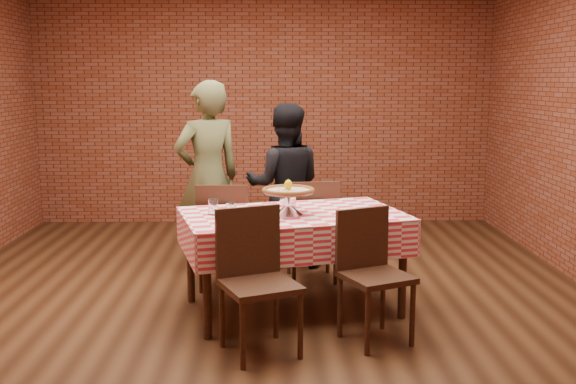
% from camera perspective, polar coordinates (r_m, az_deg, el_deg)
% --- Properties ---
extents(ground, '(6.00, 6.00, 0.00)m').
position_cam_1_polar(ground, '(5.46, -2.33, -9.14)').
color(ground, black).
rests_on(ground, ground).
extents(back_wall, '(5.50, 0.00, 5.50)m').
position_cam_1_polar(back_wall, '(8.17, -2.05, 7.48)').
color(back_wall, maroon).
rests_on(back_wall, ground).
extents(table, '(1.80, 1.34, 0.75)m').
position_cam_1_polar(table, '(5.12, 0.40, -6.01)').
color(table, '#3C2114').
rests_on(table, ground).
extents(tablecloth, '(1.84, 1.39, 0.28)m').
position_cam_1_polar(tablecloth, '(5.06, 0.41, -3.33)').
color(tablecloth, '#E63144').
rests_on(tablecloth, table).
extents(pizza_stand, '(0.51, 0.51, 0.17)m').
position_cam_1_polar(pizza_stand, '(4.96, 0.03, -0.94)').
color(pizza_stand, silver).
rests_on(pizza_stand, tablecloth).
extents(pizza, '(0.51, 0.51, 0.03)m').
position_cam_1_polar(pizza, '(4.95, 0.03, 0.10)').
color(pizza, beige).
rests_on(pizza, pizza_stand).
extents(lemon, '(0.08, 0.08, 0.08)m').
position_cam_1_polar(lemon, '(4.94, 0.03, 0.61)').
color(lemon, '#E5B70F').
rests_on(lemon, pizza).
extents(water_glass_left, '(0.09, 0.09, 0.12)m').
position_cam_1_polar(water_glass_left, '(4.82, -4.89, -1.62)').
color(water_glass_left, white).
rests_on(water_glass_left, tablecloth).
extents(water_glass_right, '(0.09, 0.09, 0.12)m').
position_cam_1_polar(water_glass_right, '(4.98, -6.37, -1.26)').
color(water_glass_right, white).
rests_on(water_glass_right, tablecloth).
extents(side_plate, '(0.17, 0.17, 0.01)m').
position_cam_1_polar(side_plate, '(5.10, 5.71, -1.62)').
color(side_plate, white).
rests_on(side_plate, tablecloth).
extents(sweetener_packet_a, '(0.06, 0.05, 0.00)m').
position_cam_1_polar(sweetener_packet_a, '(5.03, 7.47, -1.85)').
color(sweetener_packet_a, white).
rests_on(sweetener_packet_a, tablecloth).
extents(sweetener_packet_b, '(0.05, 0.04, 0.00)m').
position_cam_1_polar(sweetener_packet_b, '(5.14, 7.93, -1.61)').
color(sweetener_packet_b, white).
rests_on(sweetener_packet_b, tablecloth).
extents(condiment_caddy, '(0.13, 0.12, 0.14)m').
position_cam_1_polar(condiment_caddy, '(5.27, -0.02, -0.50)').
color(condiment_caddy, silver).
rests_on(condiment_caddy, tablecloth).
extents(chair_near_left, '(0.59, 0.59, 0.93)m').
position_cam_1_polar(chair_near_left, '(4.30, -2.40, -7.81)').
color(chair_near_left, '#3C2114').
rests_on(chair_near_left, ground).
extents(chair_near_right, '(0.54, 0.54, 0.89)m').
position_cam_1_polar(chair_near_right, '(4.53, 7.53, -7.28)').
color(chair_near_right, '#3C2114').
rests_on(chair_near_right, ground).
extents(chair_far_left, '(0.43, 0.43, 0.91)m').
position_cam_1_polar(chair_far_left, '(5.70, -5.46, -3.61)').
color(chair_far_left, '#3C2114').
rests_on(chair_far_left, ground).
extents(chair_far_right, '(0.46, 0.46, 0.90)m').
position_cam_1_polar(chair_far_right, '(5.87, 2.02, -3.20)').
color(chair_far_right, '#3C2114').
rests_on(chair_far_right, ground).
extents(diner_olive, '(0.76, 0.67, 1.74)m').
position_cam_1_polar(diner_olive, '(6.13, -6.86, 1.29)').
color(diner_olive, brown).
rests_on(diner_olive, ground).
extents(diner_black, '(0.77, 0.61, 1.53)m').
position_cam_1_polar(diner_black, '(6.29, -0.30, 0.58)').
color(diner_black, black).
rests_on(diner_black, ground).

